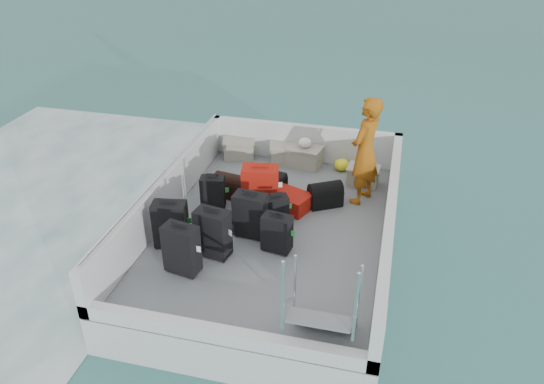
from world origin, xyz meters
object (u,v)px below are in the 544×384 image
(suitcase_2, at_px, (213,193))
(crate_0, at_px, (239,149))
(passenger, at_px, (365,151))
(suitcase_3, at_px, (213,234))
(crate_2, at_px, (304,157))
(suitcase_1, at_px, (171,225))
(suitcase_7, at_px, (276,211))
(suitcase_8, at_px, (289,200))
(suitcase_5, at_px, (260,189))
(suitcase_0, at_px, (182,249))
(suitcase_6, at_px, (277,234))
(suitcase_4, at_px, (250,215))
(crate_1, at_px, (286,154))
(crate_3, at_px, (363,177))

(suitcase_2, bearing_deg, crate_0, 84.27)
(passenger, bearing_deg, crate_0, -90.33)
(suitcase_3, height_order, crate_2, suitcase_3)
(suitcase_1, distance_m, crate_0, 3.02)
(suitcase_7, distance_m, suitcase_8, 0.58)
(suitcase_5, bearing_deg, passenger, 15.38)
(suitcase_0, relative_size, suitcase_6, 1.25)
(suitcase_3, distance_m, suitcase_4, 0.71)
(suitcase_2, height_order, suitcase_4, suitcase_4)
(suitcase_5, distance_m, suitcase_8, 0.53)
(suitcase_5, relative_size, passenger, 0.43)
(crate_1, distance_m, passenger, 1.98)
(suitcase_5, distance_m, crate_2, 1.77)
(suitcase_7, bearing_deg, suitcase_8, 52.82)
(suitcase_3, bearing_deg, suitcase_7, 64.07)
(suitcase_6, height_order, crate_0, suitcase_6)
(suitcase_2, bearing_deg, suitcase_0, -94.92)
(suitcase_5, xyz_separation_m, suitcase_8, (0.43, 0.19, -0.25))
(crate_0, bearing_deg, crate_1, 0.00)
(crate_2, bearing_deg, suitcase_0, -106.00)
(suitcase_8, distance_m, crate_0, 2.06)
(suitcase_5, distance_m, suitcase_6, 1.12)
(suitcase_6, bearing_deg, crate_2, 101.93)
(suitcase_6, distance_m, passenger, 2.09)
(suitcase_7, bearing_deg, suitcase_0, -154.52)
(suitcase_2, bearing_deg, crate_2, 47.76)
(crate_2, bearing_deg, suitcase_1, -114.98)
(suitcase_6, xyz_separation_m, suitcase_8, (-0.09, 1.18, -0.15))
(suitcase_7, xyz_separation_m, crate_1, (-0.33, 2.14, -0.09))
(suitcase_1, xyz_separation_m, suitcase_3, (0.66, -0.07, 0.00))
(suitcase_0, xyz_separation_m, crate_2, (1.00, 3.47, -0.18))
(suitcase_4, distance_m, suitcase_6, 0.55)
(suitcase_0, bearing_deg, passenger, 59.98)
(suitcase_7, bearing_deg, crate_3, 24.78)
(suitcase_3, bearing_deg, suitcase_5, 86.06)
(suitcase_0, bearing_deg, crate_0, 105.61)
(suitcase_2, bearing_deg, suitcase_1, -111.65)
(suitcase_3, relative_size, passenger, 0.40)
(crate_0, height_order, crate_1, crate_1)
(suitcase_2, xyz_separation_m, passenger, (2.30, 0.83, 0.62))
(suitcase_3, xyz_separation_m, suitcase_8, (0.75, 1.50, -0.22))
(suitcase_8, relative_size, crate_0, 1.23)
(crate_2, bearing_deg, suitcase_4, -98.17)
(suitcase_1, relative_size, suitcase_7, 1.38)
(suitcase_2, relative_size, suitcase_8, 0.80)
(suitcase_8, height_order, passenger, passenger)
(suitcase_0, xyz_separation_m, passenger, (2.15, 2.48, 0.54))
(suitcase_5, xyz_separation_m, crate_1, (0.02, 1.76, -0.22))
(suitcase_0, height_order, suitcase_2, suitcase_0)
(crate_1, relative_size, crate_3, 1.11)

